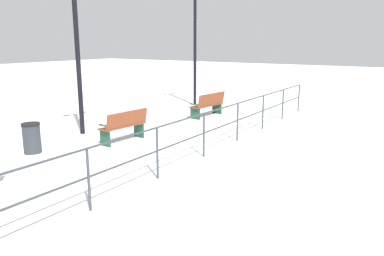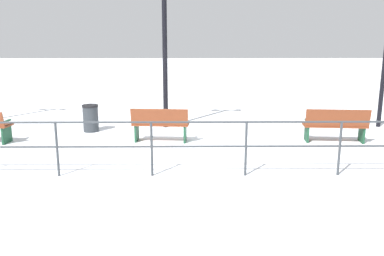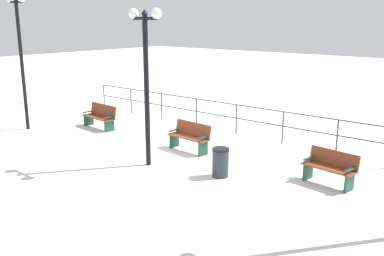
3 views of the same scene
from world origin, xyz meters
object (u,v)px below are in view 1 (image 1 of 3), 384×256
at_px(lamppost_near, 195,33).
at_px(lamppost_middle, 76,36).
at_px(bench_nearest, 208,104).
at_px(bench_second, 124,125).
at_px(trash_bin, 32,138).

bearing_deg(lamppost_near, lamppost_middle, 90.00).
distance_m(bench_nearest, bench_second, 4.71).
bearing_deg(bench_second, bench_nearest, -86.37).
bearing_deg(bench_nearest, trash_bin, 83.85).
xyz_separation_m(lamppost_near, trash_bin, (-0.57, 8.96, -2.83)).
height_order(bench_nearest, lamppost_near, lamppost_near).
xyz_separation_m(bench_nearest, lamppost_middle, (1.94, 4.66, 2.58)).
relative_size(lamppost_middle, trash_bin, 5.58).
xyz_separation_m(bench_second, lamppost_middle, (1.86, -0.05, 2.56)).
height_order(lamppost_middle, trash_bin, lamppost_middle).
distance_m(lamppost_near, trash_bin, 9.41).
distance_m(lamppost_near, lamppost_middle, 6.74).
bearing_deg(lamppost_near, trash_bin, 93.66).
relative_size(bench_nearest, trash_bin, 2.11).
height_order(bench_second, trash_bin, bench_second).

